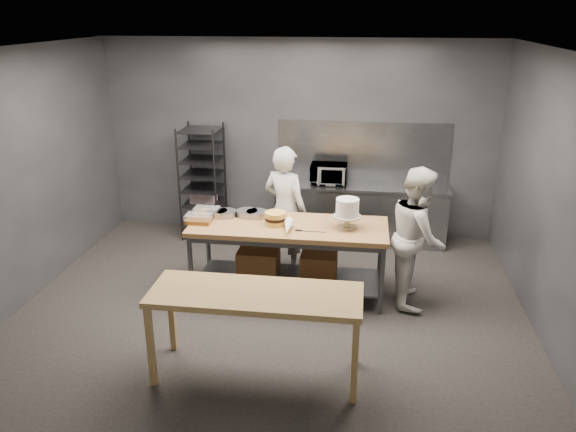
# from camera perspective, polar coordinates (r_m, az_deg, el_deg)

# --- Properties ---
(ground) EXTENTS (6.00, 6.00, 0.00)m
(ground) POSITION_cam_1_polar(r_m,az_deg,el_deg) (6.93, -1.55, -8.96)
(ground) COLOR black
(ground) RESTS_ON ground
(back_wall) EXTENTS (6.00, 0.04, 3.00)m
(back_wall) POSITION_cam_1_polar(r_m,az_deg,el_deg) (8.72, 1.04, 7.83)
(back_wall) COLOR #4C4F54
(back_wall) RESTS_ON ground
(work_table) EXTENTS (2.40, 0.90, 0.92)m
(work_table) POSITION_cam_1_polar(r_m,az_deg,el_deg) (6.97, -0.13, -3.48)
(work_table) COLOR olive
(work_table) RESTS_ON ground
(near_counter) EXTENTS (2.00, 0.70, 0.90)m
(near_counter) POSITION_cam_1_polar(r_m,az_deg,el_deg) (5.34, -3.31, -8.56)
(near_counter) COLOR olive
(near_counter) RESTS_ON ground
(back_counter) EXTENTS (2.60, 0.60, 0.90)m
(back_counter) POSITION_cam_1_polar(r_m,az_deg,el_deg) (8.65, 7.33, 0.32)
(back_counter) COLOR slate
(back_counter) RESTS_ON ground
(splashback_panel) EXTENTS (2.60, 0.02, 0.90)m
(splashback_panel) POSITION_cam_1_polar(r_m,az_deg,el_deg) (8.68, 7.63, 6.58)
(splashback_panel) COLOR slate
(splashback_panel) RESTS_ON back_counter
(speed_rack) EXTENTS (0.60, 0.65, 1.75)m
(speed_rack) POSITION_cam_1_polar(r_m,az_deg,el_deg) (8.79, -8.64, 3.36)
(speed_rack) COLOR black
(speed_rack) RESTS_ON ground
(chef_behind) EXTENTS (0.75, 0.64, 1.74)m
(chef_behind) POSITION_cam_1_polar(r_m,az_deg,el_deg) (7.47, -0.30, 0.61)
(chef_behind) COLOR silver
(chef_behind) RESTS_ON ground
(chef_right) EXTENTS (0.65, 0.83, 1.69)m
(chef_right) POSITION_cam_1_polar(r_m,az_deg,el_deg) (6.83, 13.03, -2.05)
(chef_right) COLOR silver
(chef_right) RESTS_ON ground
(microwave) EXTENTS (0.54, 0.37, 0.30)m
(microwave) POSITION_cam_1_polar(r_m,az_deg,el_deg) (8.48, 4.15, 4.28)
(microwave) COLOR black
(microwave) RESTS_ON back_counter
(frosted_cake_stand) EXTENTS (0.34, 0.34, 0.37)m
(frosted_cake_stand) POSITION_cam_1_polar(r_m,az_deg,el_deg) (6.67, 6.05, 0.66)
(frosted_cake_stand) COLOR #AEA58B
(frosted_cake_stand) RESTS_ON work_table
(layer_cake) EXTENTS (0.25, 0.25, 0.16)m
(layer_cake) POSITION_cam_1_polar(r_m,az_deg,el_deg) (6.80, -1.29, -0.24)
(layer_cake) COLOR #F3BE4D
(layer_cake) RESTS_ON work_table
(cake_pans) EXTENTS (0.78, 0.33, 0.07)m
(cake_pans) POSITION_cam_1_polar(r_m,az_deg,el_deg) (7.11, -5.18, 0.26)
(cake_pans) COLOR gray
(cake_pans) RESTS_ON work_table
(piping_bag) EXTENTS (0.14, 0.39, 0.12)m
(piping_bag) POSITION_cam_1_polar(r_m,az_deg,el_deg) (6.57, -0.02, -1.18)
(piping_bag) COLOR white
(piping_bag) RESTS_ON work_table
(offset_spatula) EXTENTS (0.36, 0.02, 0.02)m
(offset_spatula) POSITION_cam_1_polar(r_m,az_deg,el_deg) (6.62, 1.87, -1.54)
(offset_spatula) COLOR slate
(offset_spatula) RESTS_ON work_table
(pastry_clamshells) EXTENTS (0.34, 0.46, 0.11)m
(pastry_clamshells) POSITION_cam_1_polar(r_m,az_deg,el_deg) (7.05, -8.66, 0.09)
(pastry_clamshells) COLOR #A86D21
(pastry_clamshells) RESTS_ON work_table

